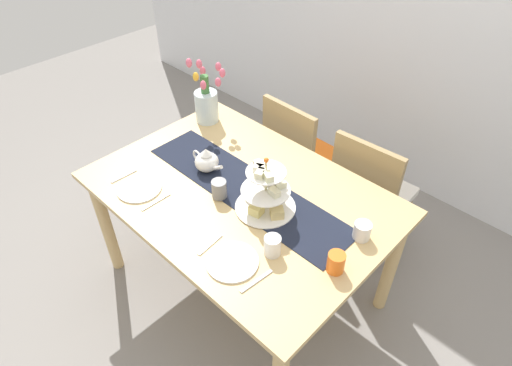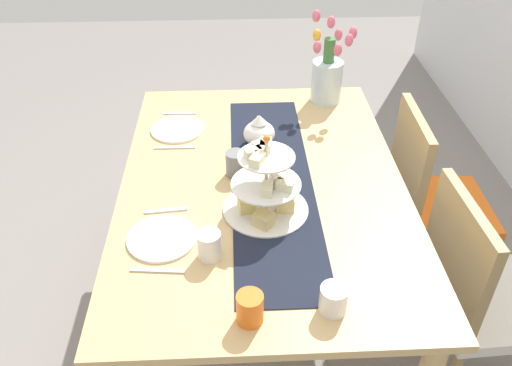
{
  "view_description": "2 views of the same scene",
  "coord_description": "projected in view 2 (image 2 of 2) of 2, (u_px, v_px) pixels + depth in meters",
  "views": [
    {
      "loc": [
        1.22,
        -1.15,
        2.27
      ],
      "look_at": [
        0.05,
        0.07,
        0.82
      ],
      "focal_mm": 30.59,
      "sensor_mm": 36.0,
      "label": 1
    },
    {
      "loc": [
        1.6,
        -0.1,
        1.96
      ],
      "look_at": [
        0.04,
        -0.03,
        0.8
      ],
      "focal_mm": 36.95,
      "sensor_mm": 36.0,
      "label": 2
    }
  ],
  "objects": [
    {
      "name": "ground_plane",
      "position": [
        261.0,
        315.0,
        2.45
      ],
      "size": [
        8.0,
        8.0,
        0.0
      ],
      "primitive_type": "plane",
      "color": "gray"
    },
    {
      "name": "dining_table",
      "position": [
        263.0,
        203.0,
        2.05
      ],
      "size": [
        1.53,
        1.07,
        0.78
      ],
      "color": "tan",
      "rests_on": "ground_plane"
    },
    {
      "name": "chair_left",
      "position": [
        428.0,
        196.0,
        2.36
      ],
      "size": [
        0.43,
        0.43,
        0.91
      ],
      "color": "#9C8254",
      "rests_on": "ground_plane"
    },
    {
      "name": "chair_right",
      "position": [
        476.0,
        291.0,
        1.91
      ],
      "size": [
        0.44,
        0.44,
        0.91
      ],
      "color": "#9C8254",
      "rests_on": "ground_plane"
    },
    {
      "name": "table_runner",
      "position": [
        272.0,
        180.0,
        1.99
      ],
      "size": [
        1.24,
        0.3,
        0.0
      ],
      "primitive_type": "cube",
      "color": "black",
      "rests_on": "dining_table"
    },
    {
      "name": "tiered_cake_stand",
      "position": [
        266.0,
        189.0,
        1.79
      ],
      "size": [
        0.3,
        0.3,
        0.3
      ],
      "color": "beige",
      "rests_on": "table_runner"
    },
    {
      "name": "teapot",
      "position": [
        259.0,
        132.0,
        2.16
      ],
      "size": [
        0.24,
        0.13,
        0.14
      ],
      "color": "white",
      "rests_on": "table_runner"
    },
    {
      "name": "tulip_vase",
      "position": [
        327.0,
        74.0,
        2.43
      ],
      "size": [
        0.21,
        0.2,
        0.42
      ],
      "color": "silver",
      "rests_on": "dining_table"
    },
    {
      "name": "cream_jug",
      "position": [
        333.0,
        299.0,
        1.47
      ],
      "size": [
        0.08,
        0.08,
        0.08
      ],
      "primitive_type": "cylinder",
      "color": "white",
      "rests_on": "dining_table"
    },
    {
      "name": "dinner_plate_left",
      "position": [
        177.0,
        129.0,
        2.29
      ],
      "size": [
        0.23,
        0.23,
        0.01
      ],
      "primitive_type": "cylinder",
      "color": "white",
      "rests_on": "dining_table"
    },
    {
      "name": "fork_left",
      "position": [
        180.0,
        113.0,
        2.41
      ],
      "size": [
        0.02,
        0.15,
        0.01
      ],
      "primitive_type": "cube",
      "rotation": [
        0.0,
        0.0,
        -0.04
      ],
      "color": "silver",
      "rests_on": "dining_table"
    },
    {
      "name": "knife_left",
      "position": [
        175.0,
        148.0,
        2.17
      ],
      "size": [
        0.02,
        0.17,
        0.01
      ],
      "primitive_type": "cube",
      "rotation": [
        0.0,
        0.0,
        -0.01
      ],
      "color": "silver",
      "rests_on": "dining_table"
    },
    {
      "name": "dinner_plate_right",
      "position": [
        162.0,
        238.0,
        1.73
      ],
      "size": [
        0.23,
        0.23,
        0.01
      ],
      "primitive_type": "cylinder",
      "color": "white",
      "rests_on": "dining_table"
    },
    {
      "name": "fork_right",
      "position": [
        166.0,
        210.0,
        1.85
      ],
      "size": [
        0.03,
        0.15,
        0.01
      ],
      "primitive_type": "cube",
      "rotation": [
        0.0,
        0.0,
        0.1
      ],
      "color": "silver",
      "rests_on": "dining_table"
    },
    {
      "name": "knife_right",
      "position": [
        157.0,
        271.0,
        1.61
      ],
      "size": [
        0.03,
        0.17,
        0.01
      ],
      "primitive_type": "cube",
      "rotation": [
        0.0,
        0.0,
        -0.1
      ],
      "color": "silver",
      "rests_on": "dining_table"
    },
    {
      "name": "mug_grey",
      "position": [
        236.0,
        163.0,
        1.99
      ],
      "size": [
        0.08,
        0.08,
        0.09
      ],
      "primitive_type": "cylinder",
      "color": "slate",
      "rests_on": "table_runner"
    },
    {
      "name": "mug_white_text",
      "position": [
        209.0,
        245.0,
        1.64
      ],
      "size": [
        0.08,
        0.08,
        0.09
      ],
      "primitive_type": "cylinder",
      "color": "white",
      "rests_on": "dining_table"
    },
    {
      "name": "mug_orange",
      "position": [
        250.0,
        308.0,
        1.44
      ],
      "size": [
        0.08,
        0.08,
        0.09
      ],
      "primitive_type": "cylinder",
      "color": "orange",
      "rests_on": "dining_table"
    }
  ]
}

